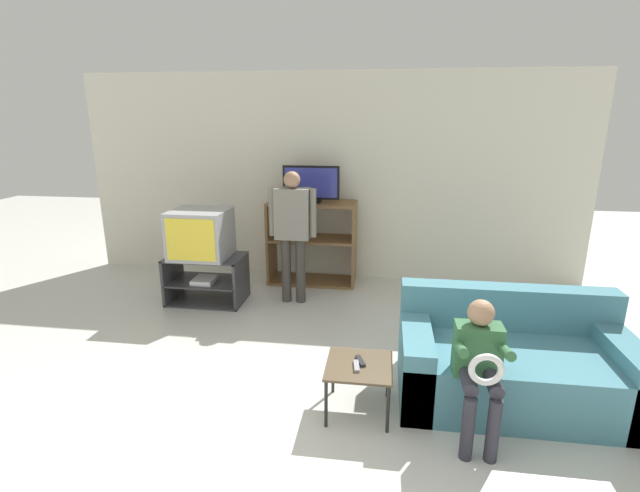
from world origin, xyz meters
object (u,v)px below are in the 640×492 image
object	(u,v)px
television_flat	(311,185)
snack_table	(359,370)
television_main	(201,234)
media_shelf	(312,242)
remote_control_black	(360,361)
person_standing_adult	(293,225)
couch	(512,364)
person_seated_child	(479,361)
remote_control_white	(357,366)
tv_stand	(207,279)

from	to	relation	value
television_flat	snack_table	size ratio (longest dim) A/B	1.49
television_main	media_shelf	size ratio (longest dim) A/B	0.57
snack_table	remote_control_black	size ratio (longest dim) A/B	3.24
person_standing_adult	couch	bearing A→B (deg)	-38.86
person_standing_adult	person_seated_child	size ratio (longest dim) A/B	1.58
person_seated_child	remote_control_white	bearing A→B (deg)	170.27
couch	television_flat	bearing A→B (deg)	129.95
remote_control_black	person_seated_child	distance (m)	0.81
television_main	television_flat	world-z (taller)	television_flat
remote_control_black	couch	size ratio (longest dim) A/B	0.09
remote_control_white	person_standing_adult	distance (m)	2.23
snack_table	remote_control_black	bearing A→B (deg)	79.77
remote_control_black	remote_control_white	xyz separation A→B (m)	(-0.02, -0.07, 0.00)
media_shelf	person_standing_adult	size ratio (longest dim) A/B	0.73
television_flat	couch	xyz separation A→B (m)	(1.90, -2.26, -0.98)
couch	person_standing_adult	xyz separation A→B (m)	(-2.00, 1.61, 0.63)
person_standing_adult	media_shelf	bearing A→B (deg)	80.79
media_shelf	television_flat	distance (m)	0.72
media_shelf	television_flat	xyz separation A→B (m)	(-0.01, -0.02, 0.72)
snack_table	person_standing_adult	bearing A→B (deg)	113.84
media_shelf	snack_table	world-z (taller)	media_shelf
television_main	snack_table	bearing A→B (deg)	-43.99
television_main	person_standing_adult	distance (m)	1.03
remote_control_black	couch	xyz separation A→B (m)	(1.13, 0.32, -0.11)
tv_stand	television_flat	distance (m)	1.67
snack_table	remote_control_white	bearing A→B (deg)	-112.98
television_flat	person_seated_child	xyz separation A→B (m)	(1.54, -2.79, -0.69)
snack_table	television_flat	bearing A→B (deg)	106.29
television_flat	remote_control_black	size ratio (longest dim) A/B	4.82
television_flat	person_standing_adult	size ratio (longest dim) A/B	0.46
tv_stand	remote_control_black	xyz separation A→B (m)	(1.86, -1.80, 0.12)
remote_control_black	person_standing_adult	world-z (taller)	person_standing_adult
television_main	person_seated_child	bearing A→B (deg)	-36.89
person_seated_child	media_shelf	bearing A→B (deg)	118.55
television_flat	remote_control_black	world-z (taller)	television_flat
snack_table	media_shelf	bearing A→B (deg)	106.03
television_flat	couch	world-z (taller)	television_flat
television_main	media_shelf	xyz separation A→B (m)	(1.13, 0.82, -0.27)
tv_stand	person_standing_adult	bearing A→B (deg)	7.60
person_standing_adult	person_seated_child	xyz separation A→B (m)	(1.64, -2.14, -0.33)
television_main	person_standing_adult	world-z (taller)	person_standing_adult
tv_stand	couch	distance (m)	3.33
person_standing_adult	snack_table	bearing A→B (deg)	-66.16
snack_table	person_seated_child	size ratio (longest dim) A/B	0.49
tv_stand	television_flat	xyz separation A→B (m)	(1.09, 0.78, 0.99)
tv_stand	snack_table	size ratio (longest dim) A/B	1.84
remote_control_white	couch	xyz separation A→B (m)	(1.15, 0.39, -0.11)
couch	person_standing_adult	distance (m)	2.64
television_flat	remote_control_black	distance (m)	2.83
snack_table	television_main	bearing A→B (deg)	136.01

